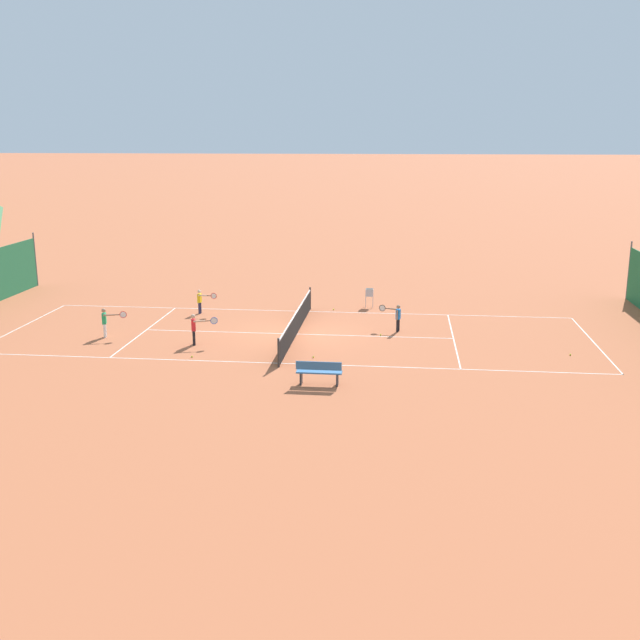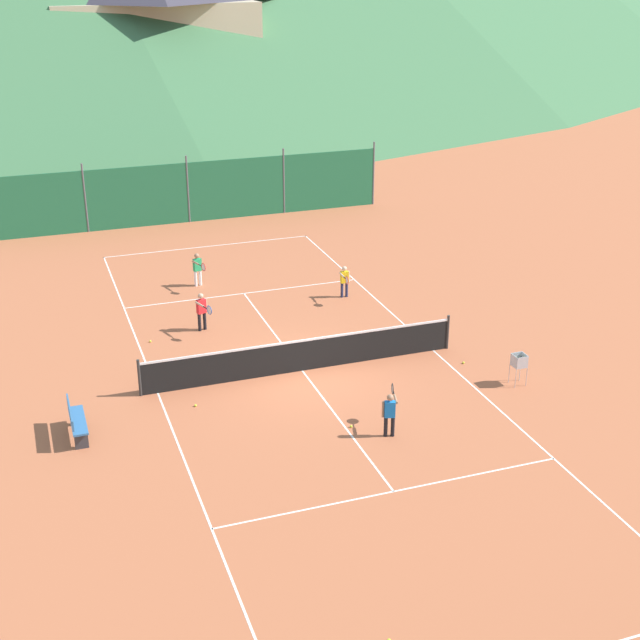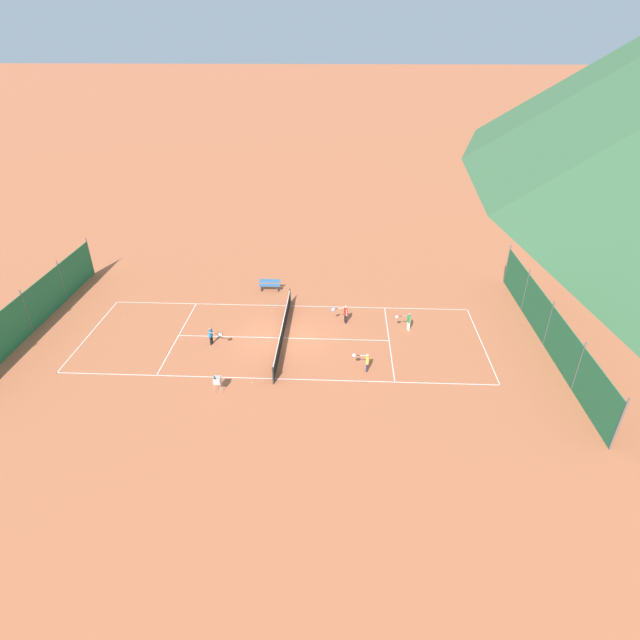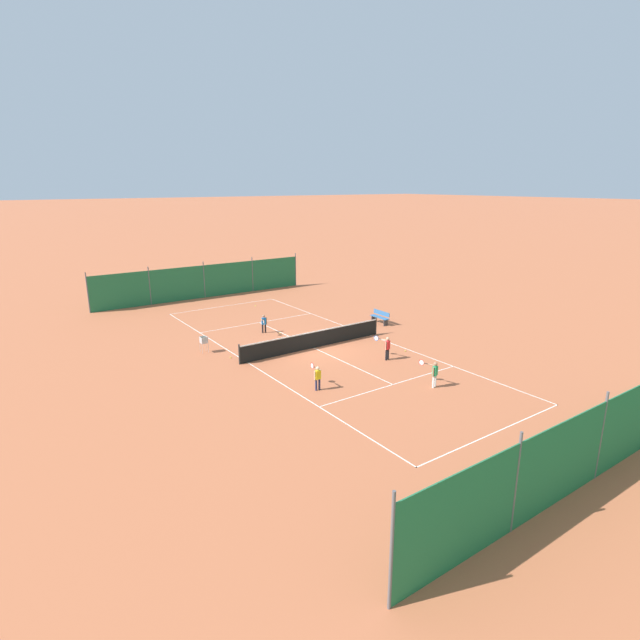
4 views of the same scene
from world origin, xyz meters
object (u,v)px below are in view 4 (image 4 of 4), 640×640
Objects in this scene: tennis_ball_alley_right at (405,351)px; tennis_ball_far_corner at (255,306)px; tennis_ball_service_box at (280,333)px; tennis_ball_mid_court at (231,357)px; player_near_service at (434,372)px; player_far_service at (387,346)px; player_far_baseline at (317,376)px; courtside_bench at (380,317)px; player_near_baseline at (264,322)px; tennis_net at (314,339)px; tennis_ball_by_net_right at (348,333)px; ball_hopper at (204,341)px.

tennis_ball_alley_right is 1.00× the size of tennis_ball_far_corner.
tennis_ball_service_box is at bearing -60.48° from tennis_ball_alley_right.
tennis_ball_alley_right is at bearing 151.42° from tennis_ball_mid_court.
player_near_service reaches higher than tennis_ball_alley_right.
player_far_service is 1.03× the size of player_near_service.
tennis_ball_service_box is at bearing -151.87° from tennis_ball_mid_court.
tennis_ball_mid_court is at bearing -77.08° from player_far_baseline.
player_far_service is 6.89m from courtside_bench.
courtside_bench is (-7.23, 2.46, -0.22)m from player_near_baseline.
player_far_service is at bearing 118.61° from tennis_net.
player_far_service reaches higher than tennis_ball_by_net_right.
tennis_ball_service_box is at bearing -15.66° from courtside_bench.
tennis_net is 5.81m from player_far_baseline.
courtside_bench is (-4.31, -5.36, -0.27)m from player_far_service.
tennis_ball_alley_right is 0.07× the size of ball_hopper.
tennis_net is 139.09× the size of tennis_ball_service_box.
courtside_bench is (-11.65, 1.12, -0.20)m from ball_hopper.
tennis_net is 8.27× the size of player_far_baseline.
player_near_baseline is 4.61m from ball_hopper.
tennis_ball_far_corner is (-1.94, -10.59, -0.47)m from tennis_net.
tennis_ball_alley_right is (-2.42, -4.25, -0.67)m from player_near_service.
player_near_baseline reaches higher than tennis_net.
player_near_baseline is 7.10m from tennis_ball_far_corner.
tennis_net reaches higher than courtside_bench.
player_far_service is 7.53m from tennis_ball_service_box.
tennis_ball_alley_right is (-4.62, 7.48, -0.64)m from player_near_baseline.
player_far_baseline is at bearing 105.77° from ball_hopper.
tennis_ball_mid_court is at bearing -0.20° from tennis_ball_by_net_right.
tennis_ball_by_net_right is 0.07× the size of ball_hopper.
tennis_ball_mid_court is at bearing -28.58° from tennis_ball_alley_right.
player_near_service is 8.96m from tennis_ball_by_net_right.
tennis_net is 5.98m from ball_hopper.
tennis_ball_mid_court is at bearing 39.44° from player_near_baseline.
tennis_ball_by_net_right is (-3.44, 2.37, 0.00)m from tennis_ball_service_box.
player_near_service is 18.24m from tennis_ball_far_corner.
tennis_net is at bearing 18.23° from tennis_ball_by_net_right.
tennis_net is at bearing -42.17° from tennis_ball_alley_right.
tennis_net is 6.55m from courtside_bench.
player_near_service is 10.55m from courtside_bench.
tennis_ball_service_box is 1.00× the size of tennis_ball_by_net_right.
player_far_service is at bearing 106.81° from tennis_ball_service_box.
player_far_baseline is 8.81m from tennis_ball_by_net_right.
player_far_service is at bearing 110.45° from player_near_baseline.
player_near_service is (-1.31, 7.63, 0.20)m from tennis_net.
player_near_service is at bearing 97.47° from tennis_ball_service_box.
player_near_baseline is at bearing -104.08° from player_far_baseline.
courtside_bench is at bearing -145.48° from player_far_baseline.
player_far_baseline is 11.52m from courtside_bench.
tennis_net is at bearing 14.48° from courtside_bench.
tennis_ball_service_box is 0.04× the size of courtside_bench.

